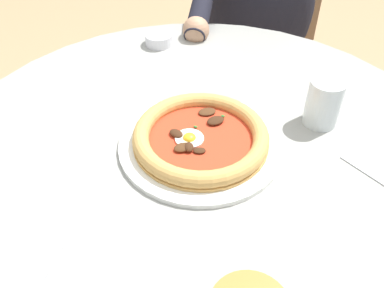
% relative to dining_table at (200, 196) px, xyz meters
% --- Properties ---
extents(dining_table, '(1.01, 1.01, 0.75)m').
position_rel_dining_table_xyz_m(dining_table, '(0.00, 0.00, 0.00)').
color(dining_table, '#999993').
rests_on(dining_table, ground).
extents(pizza_on_plate, '(0.31, 0.31, 0.04)m').
position_rel_dining_table_xyz_m(pizza_on_plate, '(0.00, -0.00, 0.16)').
color(pizza_on_plate, white).
rests_on(pizza_on_plate, dining_table).
extents(water_glass, '(0.07, 0.07, 0.10)m').
position_rel_dining_table_xyz_m(water_glass, '(-0.18, -0.17, 0.18)').
color(water_glass, silver).
rests_on(water_glass, dining_table).
extents(ramekin_capers, '(0.07, 0.07, 0.03)m').
position_rel_dining_table_xyz_m(ramekin_capers, '(0.26, -0.31, 0.16)').
color(ramekin_capers, white).
rests_on(ramekin_capers, dining_table).
extents(fork_utensil, '(0.05, 0.19, 0.00)m').
position_rel_dining_table_xyz_m(fork_utensil, '(0.10, 0.29, 0.14)').
color(fork_utensil, '#BCBCC1').
rests_on(fork_utensil, dining_table).
extents(diner_person, '(0.38, 0.53, 1.18)m').
position_rel_dining_table_xyz_m(diner_person, '(0.13, -0.70, -0.09)').
color(diner_person, '#282833').
rests_on(diner_person, ground).
extents(cafe_chair_diner, '(0.51, 0.51, 0.90)m').
position_rel_dining_table_xyz_m(cafe_chair_diner, '(0.15, -0.86, -0.08)').
color(cafe_chair_diner, '#957050').
rests_on(cafe_chair_diner, ground).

